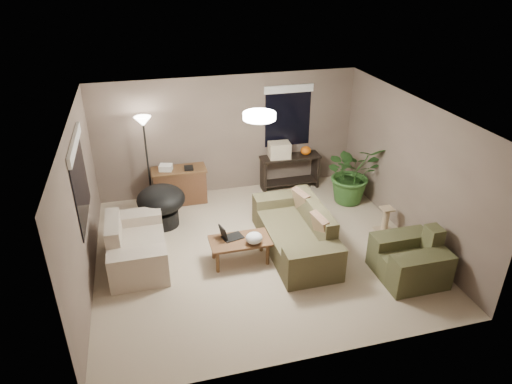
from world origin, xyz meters
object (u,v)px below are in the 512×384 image
object	(u,v)px
main_sofa	(297,234)
houseplant	(351,179)
armchair	(410,260)
floor_lamp	(144,133)
coffee_table	(240,243)
console_table	(290,169)
papasan_chair	(161,203)
loveseat	(136,247)
cat_scratching_post	(385,221)
desk	(180,185)

from	to	relation	value
main_sofa	houseplant	world-z (taller)	houseplant
armchair	floor_lamp	bearing A→B (deg)	138.51
main_sofa	coffee_table	xyz separation A→B (m)	(-1.03, -0.12, 0.06)
armchair	console_table	xyz separation A→B (m)	(-0.84, 3.50, 0.14)
coffee_table	console_table	bearing A→B (deg)	55.38
armchair	console_table	bearing A→B (deg)	103.51
papasan_chair	floor_lamp	xyz separation A→B (m)	(-0.16, 0.80, 1.13)
armchair	coffee_table	size ratio (longest dim) A/B	1.00
papasan_chair	floor_lamp	world-z (taller)	floor_lamp
papasan_chair	houseplant	size ratio (longest dim) A/B	0.84
loveseat	cat_scratching_post	size ratio (longest dim) A/B	3.20
armchair	papasan_chair	size ratio (longest dim) A/B	0.93
armchair	floor_lamp	size ratio (longest dim) A/B	0.52
desk	console_table	world-z (taller)	same
main_sofa	console_table	xyz separation A→B (m)	(0.64, 2.31, 0.14)
console_table	cat_scratching_post	world-z (taller)	console_table
papasan_chair	floor_lamp	size ratio (longest dim) A/B	0.56
loveseat	desk	xyz separation A→B (m)	(0.95, 1.96, 0.08)
console_table	desk	bearing A→B (deg)	-178.65
papasan_chair	armchair	bearing A→B (deg)	-35.22
houseplant	cat_scratching_post	distance (m)	1.32
armchair	coffee_table	world-z (taller)	armchair
main_sofa	desk	distance (m)	2.86
floor_lamp	cat_scratching_post	distance (m)	4.83
papasan_chair	main_sofa	bearing A→B (deg)	-32.58
coffee_table	cat_scratching_post	xyz separation A→B (m)	(2.81, 0.22, -0.14)
armchair	console_table	world-z (taller)	armchair
desk	console_table	distance (m)	2.40
armchair	desk	bearing A→B (deg)	133.31
coffee_table	houseplant	size ratio (longest dim) A/B	0.78
coffee_table	armchair	bearing A→B (deg)	-23.14
houseplant	cat_scratching_post	size ratio (longest dim) A/B	2.56
desk	papasan_chair	world-z (taller)	papasan_chair
main_sofa	floor_lamp	distance (m)	3.48
desk	papasan_chair	bearing A→B (deg)	-117.12
armchair	cat_scratching_post	size ratio (longest dim) A/B	2.00
loveseat	papasan_chair	xyz separation A→B (m)	(0.52, 1.11, 0.17)
main_sofa	papasan_chair	size ratio (longest dim) A/B	2.05
console_table	papasan_chair	bearing A→B (deg)	-162.36
papasan_chair	console_table	bearing A→B (deg)	17.64
main_sofa	floor_lamp	world-z (taller)	floor_lamp
loveseat	armchair	distance (m)	4.45
houseplant	cat_scratching_post	bearing A→B (deg)	-85.32
main_sofa	console_table	bearing A→B (deg)	74.53
coffee_table	floor_lamp	size ratio (longest dim) A/B	0.52
main_sofa	floor_lamp	size ratio (longest dim) A/B	1.15
cat_scratching_post	floor_lamp	bearing A→B (deg)	153.11
loveseat	floor_lamp	size ratio (longest dim) A/B	0.84
main_sofa	console_table	world-z (taller)	main_sofa
desk	cat_scratching_post	world-z (taller)	desk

